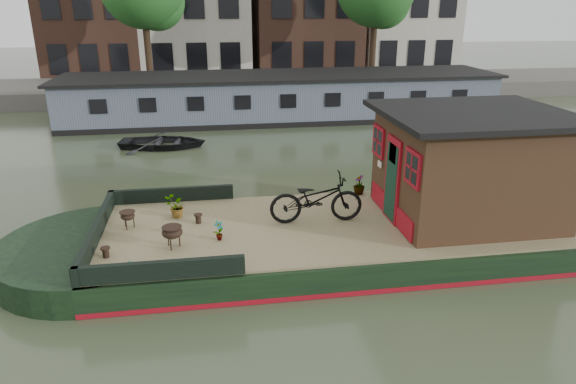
{
  "coord_description": "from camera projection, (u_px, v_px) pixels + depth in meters",
  "views": [
    {
      "loc": [
        -3.51,
        -10.18,
        5.27
      ],
      "look_at": [
        -1.83,
        0.5,
        1.26
      ],
      "focal_mm": 32.0,
      "sensor_mm": 36.0,
      "label": 1
    }
  ],
  "objects": [
    {
      "name": "houseboat_deck",
      "position": [
        371.0,
        222.0,
        11.55
      ],
      "size": [
        11.8,
        3.8,
        0.05
      ],
      "primitive_type": "cube",
      "color": "#92815A",
      "rests_on": "houseboat_hull"
    },
    {
      "name": "potted_plant_d",
      "position": [
        359.0,
        184.0,
        13.06
      ],
      "size": [
        0.31,
        0.31,
        0.52
      ],
      "primitive_type": "imported",
      "rotation": [
        0.0,
        0.0,
        4.62
      ],
      "color": "maroon",
      "rests_on": "houseboat_deck"
    },
    {
      "name": "bollard_port",
      "position": [
        198.0,
        219.0,
        11.38
      ],
      "size": [
        0.19,
        0.19,
        0.21
      ],
      "primitive_type": "cylinder",
      "color": "black",
      "rests_on": "houseboat_deck"
    },
    {
      "name": "potted_plant_c",
      "position": [
        176.0,
        207.0,
        11.63
      ],
      "size": [
        0.61,
        0.6,
        0.51
      ],
      "primitive_type": "imported",
      "rotation": [
        0.0,
        0.0,
        3.78
      ],
      "color": "brown",
      "rests_on": "houseboat_deck"
    },
    {
      "name": "ground",
      "position": [
        370.0,
        247.0,
        11.77
      ],
      "size": [
        120.0,
        120.0,
        0.0
      ],
      "primitive_type": "plane",
      "color": "#373F28",
      "rests_on": "ground"
    },
    {
      "name": "houseboat_hull",
      "position": [
        313.0,
        240.0,
        11.48
      ],
      "size": [
        14.01,
        4.02,
        0.6
      ],
      "color": "black",
      "rests_on": "ground"
    },
    {
      "name": "cabin",
      "position": [
        469.0,
        164.0,
        11.44
      ],
      "size": [
        4.0,
        3.5,
        2.42
      ],
      "color": "#341C14",
      "rests_on": "houseboat_deck"
    },
    {
      "name": "bicycle",
      "position": [
        316.0,
        199.0,
        11.32
      ],
      "size": [
        2.08,
        0.77,
        1.09
      ],
      "primitive_type": "imported",
      "rotation": [
        0.0,
        0.0,
        1.55
      ],
      "color": "black",
      "rests_on": "houseboat_deck"
    },
    {
      "name": "dinghy",
      "position": [
        163.0,
        139.0,
        19.69
      ],
      "size": [
        3.57,
        2.78,
        0.68
      ],
      "primitive_type": "imported",
      "rotation": [
        0.0,
        0.0,
        1.43
      ],
      "color": "black",
      "rests_on": "ground"
    },
    {
      "name": "potted_plant_e",
      "position": [
        131.0,
        268.0,
        9.19
      ],
      "size": [
        0.16,
        0.18,
        0.29
      ],
      "primitive_type": "imported",
      "rotation": [
        0.0,
        0.0,
        1.16
      ],
      "color": "#9C652D",
      "rests_on": "houseboat_deck"
    },
    {
      "name": "brazier_rear",
      "position": [
        128.0,
        220.0,
        11.1
      ],
      "size": [
        0.44,
        0.44,
        0.39
      ],
      "primitive_type": null,
      "rotation": [
        0.0,
        0.0,
        -0.28
      ],
      "color": "black",
      "rests_on": "houseboat_deck"
    },
    {
      "name": "far_houseboat",
      "position": [
        282.0,
        98.0,
        24.4
      ],
      "size": [
        20.4,
        4.4,
        2.11
      ],
      "color": "#535B6E",
      "rests_on": "ground"
    },
    {
      "name": "potted_plant_a",
      "position": [
        219.0,
        230.0,
        10.52
      ],
      "size": [
        0.27,
        0.27,
        0.43
      ],
      "primitive_type": "imported",
      "rotation": [
        0.0,
        0.0,
        0.74
      ],
      "color": "brown",
      "rests_on": "houseboat_deck"
    },
    {
      "name": "brazier_front",
      "position": [
        173.0,
        237.0,
        10.21
      ],
      "size": [
        0.51,
        0.51,
        0.45
      ],
      "primitive_type": null,
      "rotation": [
        0.0,
        0.0,
        -0.25
      ],
      "color": "black",
      "rests_on": "houseboat_deck"
    },
    {
      "name": "quay",
      "position": [
        266.0,
        88.0,
        30.6
      ],
      "size": [
        60.0,
        6.0,
        0.9
      ],
      "primitive_type": "cube",
      "color": "#47443F",
      "rests_on": "ground"
    },
    {
      "name": "bow_bulwark",
      "position": [
        139.0,
        228.0,
        10.74
      ],
      "size": [
        3.0,
        4.0,
        0.35
      ],
      "color": "black",
      "rests_on": "houseboat_deck"
    },
    {
      "name": "bollard_stbd",
      "position": [
        106.0,
        252.0,
        9.85
      ],
      "size": [
        0.18,
        0.18,
        0.21
      ],
      "primitive_type": "cylinder",
      "color": "black",
      "rests_on": "houseboat_deck"
    }
  ]
}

